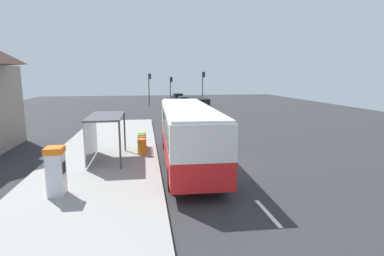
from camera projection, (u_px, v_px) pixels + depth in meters
The scene contains 23 objects.
ground_plane at pixel (185, 125), 30.23m from camera, with size 56.00×92.00×0.04m, color #2D2D30.
sidewalk_platform at pixel (104, 159), 17.55m from camera, with size 6.20×30.00×0.18m, color #999993.
lane_stripe_seg_0 at pixel (268, 213), 10.80m from camera, with size 0.16×2.20×0.01m, color silver.
lane_stripe_seg_1 at pixel (229, 170), 15.67m from camera, with size 0.16×2.20×0.01m, color silver.
lane_stripe_seg_2 at pixel (209, 148), 20.53m from camera, with size 0.16×2.20×0.01m, color silver.
lane_stripe_seg_3 at pixel (196, 134), 25.40m from camera, with size 0.16×2.20×0.01m, color silver.
lane_stripe_seg_4 at pixel (188, 125), 30.27m from camera, with size 0.16×2.20×0.01m, color silver.
lane_stripe_seg_5 at pixel (182, 118), 35.13m from camera, with size 0.16×2.20×0.01m, color silver.
lane_stripe_seg_6 at pixel (177, 113), 40.00m from camera, with size 0.16×2.20×0.01m, color silver.
lane_stripe_seg_7 at pixel (173, 109), 44.87m from camera, with size 0.16×2.20×0.01m, color silver.
bus at pixel (188, 131), 16.45m from camera, with size 2.87×11.08×3.21m.
white_van at pixel (198, 106), 35.40m from camera, with size 2.23×5.28×2.30m.
sedan_near at pixel (178, 97), 57.15m from camera, with size 2.03×4.49×1.52m.
sedan_far at pixel (184, 101), 48.77m from camera, with size 1.92×4.44×1.52m.
ticket_machine at pixel (56, 171), 11.80m from camera, with size 0.66×0.76×1.94m.
recycling_bin_orange at pixel (142, 147), 18.08m from camera, with size 0.52×0.52×0.95m, color orange.
recycling_bin_red at pixel (142, 144), 18.76m from camera, with size 0.52×0.52×0.95m, color red.
recycling_bin_green at pixel (142, 142), 19.44m from camera, with size 0.52×0.52×0.95m, color green.
recycling_bin_yellow at pixel (142, 139), 20.12m from camera, with size 0.52×0.52×0.95m, color yellow.
traffic_light_near_side at pixel (203, 83), 49.02m from camera, with size 0.49×0.28×5.46m.
traffic_light_far_side at pixel (149, 84), 48.51m from camera, with size 0.49×0.28×5.19m.
traffic_light_median at pixel (171, 86), 49.88m from camera, with size 0.49×0.28×4.66m.
bus_shelter at pixel (100, 126), 16.68m from camera, with size 1.80×4.00×2.50m.
Camera 1 is at (-3.99, -15.58, 4.84)m, focal length 28.38 mm.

